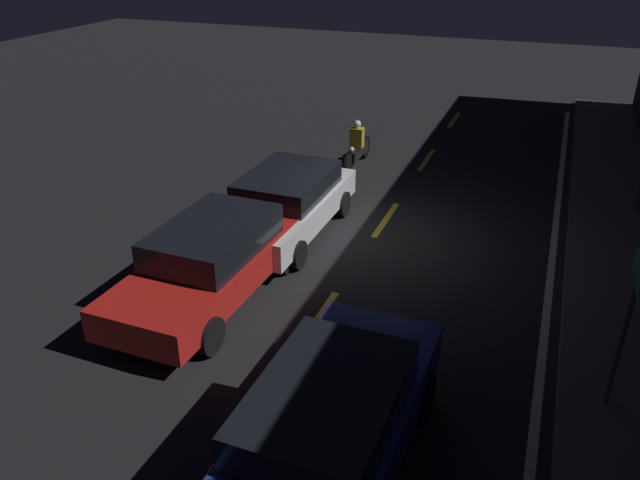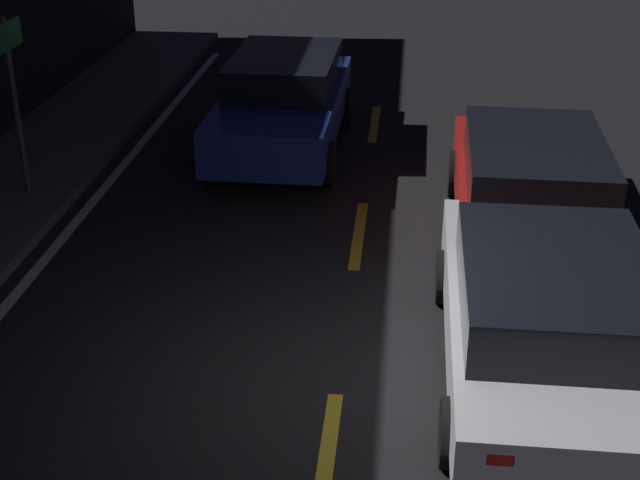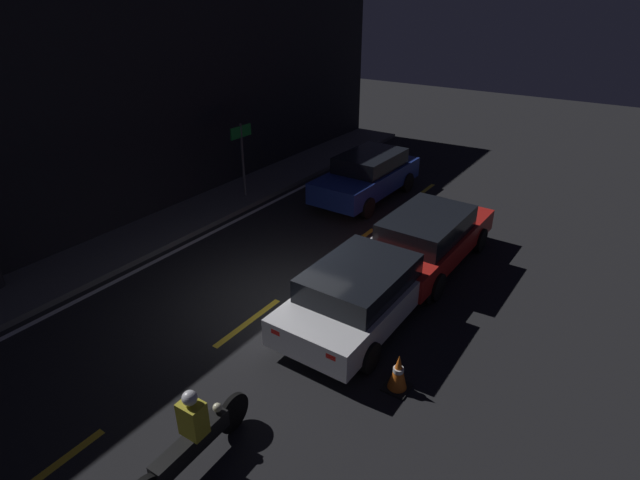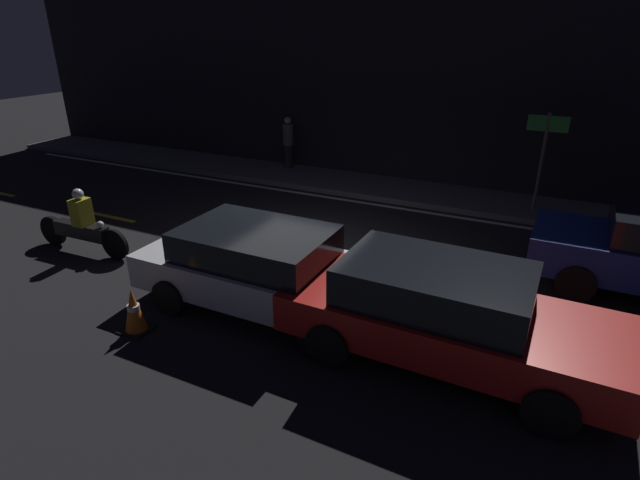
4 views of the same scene
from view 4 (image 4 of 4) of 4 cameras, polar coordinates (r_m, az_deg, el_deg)
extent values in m
plane|color=black|center=(10.30, -2.53, -1.93)|extent=(56.00, 56.00, 0.00)
cube|color=#4C4C4F|center=(14.56, 6.88, 5.95)|extent=(28.00, 1.99, 0.15)
cube|color=black|center=(15.04, 9.04, 18.74)|extent=(28.00, 0.30, 6.49)
cube|color=gold|center=(13.62, -23.37, 2.59)|extent=(2.00, 0.14, 0.01)
cube|color=gold|center=(10.77, -7.22, -0.90)|extent=(2.00, 0.14, 0.01)
cube|color=gold|center=(9.33, 16.87, -5.87)|extent=(2.00, 0.14, 0.01)
cube|color=silver|center=(13.47, 5.08, 4.25)|extent=(25.20, 0.14, 0.01)
cube|color=silver|center=(8.32, -5.89, -4.04)|extent=(4.41, 1.88, 0.57)
cube|color=black|center=(8.20, -7.35, -0.41)|extent=(2.43, 1.68, 0.49)
cube|color=red|center=(9.90, -14.78, 0.82)|extent=(0.06, 0.20, 0.10)
cube|color=red|center=(9.12, -19.62, -1.80)|extent=(0.06, 0.20, 0.10)
cylinder|color=black|center=(8.63, 5.15, -5.10)|extent=(0.60, 0.18, 0.60)
cylinder|color=black|center=(7.21, -0.27, -11.31)|extent=(0.60, 0.18, 0.60)
cylinder|color=black|center=(9.82, -9.80, -1.67)|extent=(0.60, 0.18, 0.60)
cylinder|color=black|center=(8.60, -16.83, -6.23)|extent=(0.60, 0.18, 0.60)
cube|color=red|center=(7.23, 14.40, -9.17)|extent=(4.63, 1.87, 0.56)
cube|color=black|center=(6.99, 13.03, -4.93)|extent=(2.56, 1.65, 0.55)
cube|color=red|center=(8.29, 0.16, -2.81)|extent=(0.06, 0.20, 0.10)
cube|color=red|center=(7.40, -3.93, -6.31)|extent=(0.06, 0.20, 0.10)
cylinder|color=black|center=(8.03, 25.74, -9.77)|extent=(0.65, 0.19, 0.65)
cylinder|color=black|center=(6.60, 24.82, -17.41)|extent=(0.65, 0.19, 0.65)
cylinder|color=black|center=(8.42, 6.20, -5.75)|extent=(0.65, 0.19, 0.65)
cylinder|color=black|center=(7.07, 0.93, -11.90)|extent=(0.65, 0.19, 0.65)
cylinder|color=black|center=(9.64, 27.17, -4.40)|extent=(0.66, 0.19, 0.66)
cylinder|color=black|center=(11.21, 27.42, -0.68)|extent=(0.66, 0.19, 0.66)
cylinder|color=black|center=(10.88, -22.39, -0.46)|extent=(0.66, 0.10, 0.65)
cylinder|color=black|center=(12.17, -28.19, 0.95)|extent=(0.66, 0.12, 0.65)
cube|color=black|center=(11.46, -25.58, 0.98)|extent=(1.35, 0.28, 0.30)
sphere|color=#F2EABF|center=(10.97, -23.82, 1.63)|extent=(0.14, 0.14, 0.14)
cube|color=gold|center=(11.25, -25.61, 2.90)|extent=(0.29, 0.37, 0.55)
sphere|color=silver|center=(11.13, -25.96, 4.75)|extent=(0.22, 0.22, 0.22)
cube|color=black|center=(8.45, -20.18, -9.55)|extent=(0.45, 0.45, 0.03)
cone|color=orange|center=(8.26, -20.52, -7.42)|extent=(0.34, 0.34, 0.70)
cylinder|color=white|center=(8.25, -20.56, -7.22)|extent=(0.19, 0.19, 0.08)
cylinder|color=black|center=(16.28, -3.61, 9.56)|extent=(0.28, 0.28, 0.74)
cylinder|color=#594C47|center=(16.13, -3.68, 11.95)|extent=(0.34, 0.34, 0.65)
sphere|color=tan|center=(16.05, -3.72, 13.47)|extent=(0.21, 0.21, 0.21)
cylinder|color=#4C4C51|center=(13.16, 23.94, 7.98)|extent=(0.08, 0.08, 2.40)
cube|color=#198C33|center=(12.97, 24.63, 12.00)|extent=(0.90, 0.05, 0.36)
camera|label=1|loc=(13.81, 63.98, 18.75)|focal=35.00mm
camera|label=2|loc=(13.65, -32.74, 22.24)|focal=50.00mm
camera|label=3|loc=(12.11, -59.58, 22.03)|focal=28.00mm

